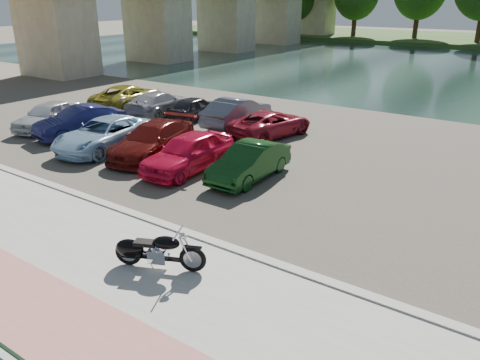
{
  "coord_description": "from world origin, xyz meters",
  "views": [
    {
      "loc": [
        7.78,
        -6.84,
        6.34
      ],
      "look_at": [
        0.21,
        4.12,
        1.1
      ],
      "focal_mm": 35.0,
      "sensor_mm": 36.0,
      "label": 1
    }
  ],
  "objects_px": {
    "car_0": "(48,115)",
    "car_1": "(80,122)",
    "motorcycle": "(151,251)",
    "car_2": "(105,134)"
  },
  "relations": [
    {
      "from": "car_0",
      "to": "car_2",
      "type": "height_order",
      "value": "car_0"
    },
    {
      "from": "car_2",
      "to": "car_0",
      "type": "bearing_deg",
      "value": 167.69
    },
    {
      "from": "motorcycle",
      "to": "car_2",
      "type": "xyz_separation_m",
      "value": [
        -8.65,
        5.91,
        0.16
      ]
    },
    {
      "from": "car_0",
      "to": "car_2",
      "type": "relative_size",
      "value": 0.82
    },
    {
      "from": "motorcycle",
      "to": "car_0",
      "type": "xyz_separation_m",
      "value": [
        -13.72,
        6.58,
        0.17
      ]
    },
    {
      "from": "car_0",
      "to": "car_1",
      "type": "distance_m",
      "value": 2.42
    },
    {
      "from": "motorcycle",
      "to": "car_2",
      "type": "height_order",
      "value": "car_2"
    },
    {
      "from": "motorcycle",
      "to": "car_0",
      "type": "relative_size",
      "value": 0.54
    },
    {
      "from": "motorcycle",
      "to": "car_2",
      "type": "distance_m",
      "value": 10.47
    },
    {
      "from": "car_1",
      "to": "motorcycle",
      "type": "bearing_deg",
      "value": -18.99
    }
  ]
}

